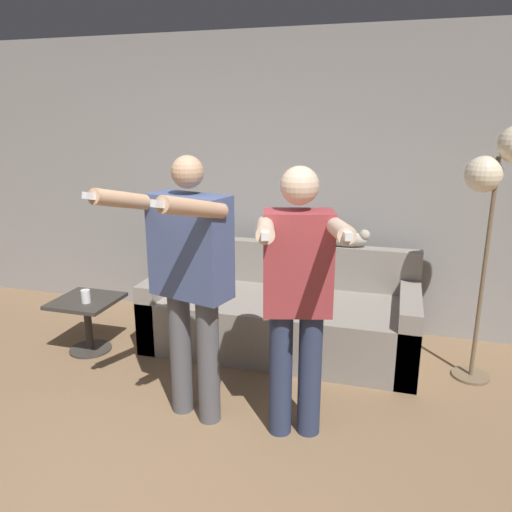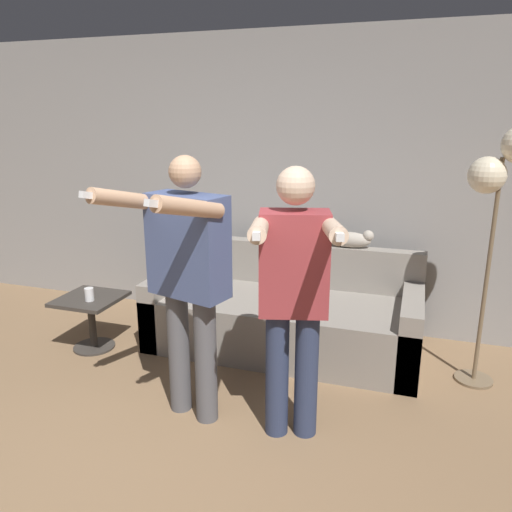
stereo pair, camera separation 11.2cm
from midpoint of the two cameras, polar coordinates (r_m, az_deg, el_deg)
wall_back at (r=4.63m, az=-1.44°, el=8.43°), size 10.00×0.05×2.60m
couch at (r=4.21m, az=2.21°, el=-6.84°), size 2.19×0.93×0.82m
person_left at (r=3.03m, az=-8.70°, el=-1.84°), size 0.67×0.77×1.67m
person_right at (r=2.84m, az=3.62°, el=-3.88°), size 0.58×0.75×1.63m
cat at (r=4.28m, az=9.56°, el=1.97°), size 0.49×0.13×0.16m
floor_lamp at (r=3.72m, az=25.14°, el=8.32°), size 0.43×0.27×1.83m
side_table at (r=4.35m, az=-19.44°, el=-6.20°), size 0.49×0.49×0.45m
cup at (r=4.21m, az=-19.62°, el=-4.37°), size 0.07×0.07×0.11m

